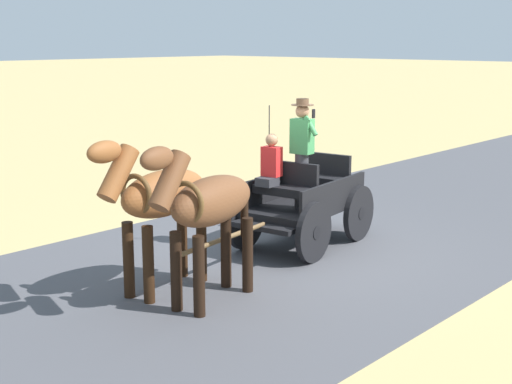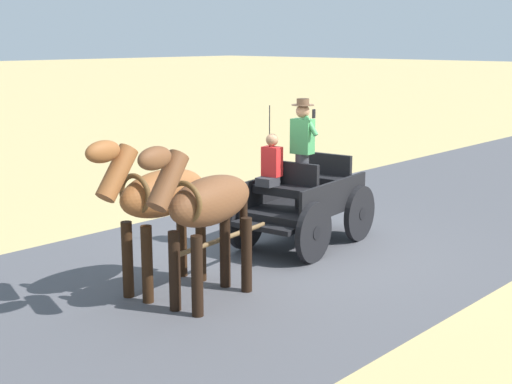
% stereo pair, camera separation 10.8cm
% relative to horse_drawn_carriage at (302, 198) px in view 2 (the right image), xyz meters
% --- Properties ---
extents(ground_plane, '(200.00, 200.00, 0.00)m').
position_rel_horse_drawn_carriage_xyz_m(ground_plane, '(-0.08, 0.14, -0.82)').
color(ground_plane, tan).
extents(road_surface, '(6.64, 160.00, 0.01)m').
position_rel_horse_drawn_carriage_xyz_m(road_surface, '(-0.08, 0.14, -0.81)').
color(road_surface, '#4C4C51').
rests_on(road_surface, ground).
extents(horse_drawn_carriage, '(1.70, 4.51, 2.50)m').
position_rel_horse_drawn_carriage_xyz_m(horse_drawn_carriage, '(0.00, 0.00, 0.00)').
color(horse_drawn_carriage, black).
rests_on(horse_drawn_carriage, ground).
extents(horse_near_side, '(0.79, 2.15, 2.21)m').
position_rel_horse_drawn_carriage_xyz_m(horse_near_side, '(-0.79, 2.95, 0.51)').
color(horse_near_side, brown).
rests_on(horse_near_side, ground).
extents(horse_off_side, '(0.74, 2.14, 2.21)m').
position_rel_horse_drawn_carriage_xyz_m(horse_off_side, '(0.03, 3.06, 0.51)').
color(horse_off_side, brown).
rests_on(horse_off_side, ground).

